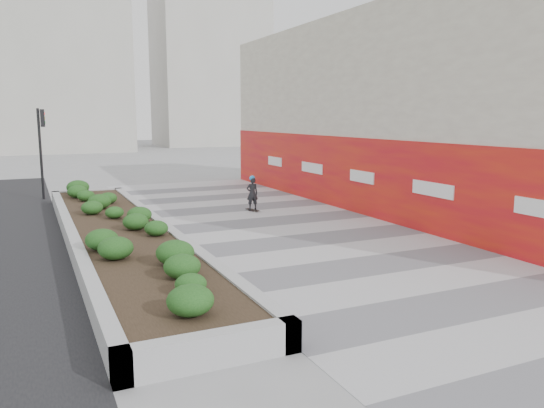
{
  "coord_description": "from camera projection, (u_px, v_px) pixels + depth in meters",
  "views": [
    {
      "loc": [
        -7.86,
        -9.2,
        3.82
      ],
      "look_at": [
        -0.97,
        5.73,
        1.1
      ],
      "focal_mm": 35.0,
      "sensor_mm": 36.0,
      "label": 1
    }
  ],
  "objects": [
    {
      "name": "walkway",
      "position": [
        344.0,
        255.0,
        14.8
      ],
      "size": [
        8.0,
        36.0,
        0.01
      ],
      "primitive_type": "cube",
      "color": "#A8A8AD",
      "rests_on": "ground"
    },
    {
      "name": "planter",
      "position": [
        119.0,
        230.0,
        16.04
      ],
      "size": [
        3.0,
        18.0,
        0.9
      ],
      "color": "#9E9EA0",
      "rests_on": "ground"
    },
    {
      "name": "skateboarder",
      "position": [
        252.0,
        193.0,
        21.51
      ],
      "size": [
        0.51,
        0.75,
        1.47
      ],
      "rotation": [
        0.0,
        0.0,
        0.26
      ],
      "color": "beige",
      "rests_on": "ground"
    },
    {
      "name": "manhole_cover",
      "position": [
        359.0,
        253.0,
        15.01
      ],
      "size": [
        0.44,
        0.44,
        0.01
      ],
      "primitive_type": "cylinder",
      "color": "#595654",
      "rests_on": "ground"
    },
    {
      "name": "building",
      "position": [
        410.0,
        113.0,
        22.39
      ],
      "size": [
        6.04,
        24.08,
        8.0
      ],
      "color": "#BEB1A2",
      "rests_on": "ground"
    },
    {
      "name": "distant_bldg_north_l",
      "position": [
        49.0,
        59.0,
        57.68
      ],
      "size": [
        16.0,
        12.0,
        20.0
      ],
      "primitive_type": "cube",
      "color": "#ADAAA3",
      "rests_on": "ground"
    },
    {
      "name": "traffic_signal_near",
      "position": [
        41.0,
        140.0,
        24.35
      ],
      "size": [
        0.33,
        0.28,
        4.2
      ],
      "color": "black",
      "rests_on": "ground"
    },
    {
      "name": "ground",
      "position": [
        415.0,
        286.0,
        12.11
      ],
      "size": [
        160.0,
        160.0,
        0.0
      ],
      "primitive_type": "plane",
      "color": "gray",
      "rests_on": "ground"
    },
    {
      "name": "distant_bldg_north_r",
      "position": [
        210.0,
        54.0,
        70.11
      ],
      "size": [
        14.0,
        10.0,
        24.0
      ],
      "primitive_type": "cube",
      "color": "#ADAAA3",
      "rests_on": "ground"
    }
  ]
}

